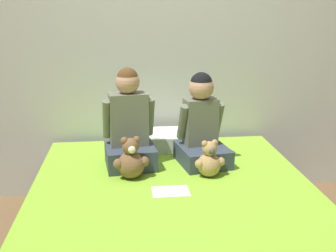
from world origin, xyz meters
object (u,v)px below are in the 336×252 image
(teddy_bear_held_by_left_child, at_px, (131,161))
(sign_card, at_px, (171,191))
(pillow_at_headboard, at_px, (162,140))
(child_on_right, at_px, (202,127))
(bed, at_px, (175,231))
(child_on_left, at_px, (129,127))
(teddy_bear_held_by_right_child, at_px, (209,161))

(teddy_bear_held_by_left_child, bearing_deg, sign_card, -54.39)
(pillow_at_headboard, xyz_separation_m, sign_card, (-0.02, -0.78, -0.05))
(child_on_right, height_order, sign_card, child_on_right)
(bed, distance_m, teddy_bear_held_by_left_child, 0.49)
(child_on_right, bearing_deg, child_on_left, 170.16)
(sign_card, bearing_deg, child_on_left, 116.11)
(child_on_left, distance_m, teddy_bear_held_by_left_child, 0.27)
(pillow_at_headboard, bearing_deg, teddy_bear_held_by_left_child, -113.31)
(child_on_left, bearing_deg, teddy_bear_held_by_left_child, -95.54)
(child_on_right, distance_m, pillow_at_headboard, 0.45)
(child_on_left, bearing_deg, pillow_at_headboard, 47.70)
(bed, bearing_deg, sign_card, 126.68)
(child_on_left, distance_m, pillow_at_headboard, 0.46)
(bed, height_order, teddy_bear_held_by_right_child, teddy_bear_held_by_right_child)
(teddy_bear_held_by_left_child, height_order, pillow_at_headboard, teddy_bear_held_by_left_child)
(child_on_left, height_order, child_on_right, child_on_left)
(bed, bearing_deg, child_on_right, 64.50)
(bed, xyz_separation_m, teddy_bear_held_by_left_child, (-0.24, 0.26, 0.34))
(child_on_left, distance_m, sign_card, 0.56)
(bed, xyz_separation_m, child_on_left, (-0.24, 0.48, 0.49))
(child_on_left, relative_size, sign_card, 3.05)
(teddy_bear_held_by_left_child, relative_size, teddy_bear_held_by_right_child, 1.13)
(bed, bearing_deg, teddy_bear_held_by_left_child, 132.86)
(child_on_right, bearing_deg, pillow_at_headboard, 114.41)
(bed, distance_m, sign_card, 0.24)
(teddy_bear_held_by_left_child, bearing_deg, bed, -55.19)
(teddy_bear_held_by_left_child, bearing_deg, pillow_at_headboard, 58.64)
(teddy_bear_held_by_left_child, distance_m, pillow_at_headboard, 0.61)
(pillow_at_headboard, relative_size, sign_card, 2.35)
(sign_card, bearing_deg, pillow_at_headboard, 88.22)
(child_on_left, bearing_deg, teddy_bear_held_by_right_child, -33.43)
(pillow_at_headboard, height_order, sign_card, pillow_at_headboard)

